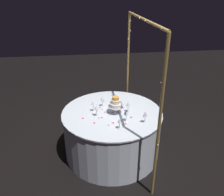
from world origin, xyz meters
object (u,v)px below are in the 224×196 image
Objects in this scene: wine_glass_0 at (102,99)px; wine_glass_5 at (128,104)px; wine_glass_1 at (126,113)px; main_table at (112,132)px; wine_glass_4 at (93,104)px; tiered_cake at (116,104)px; wine_glass_6 at (120,121)px; wine_glass_2 at (145,114)px; wine_glass_3 at (96,108)px; decorative_arch at (141,72)px; cake_knife at (118,107)px.

wine_glass_0 is 0.91× the size of wine_glass_5.
main_table is at bearing -150.70° from wine_glass_1.
wine_glass_4 is (-0.34, -0.43, -0.01)m from wine_glass_1.
tiered_cake reaches higher than wine_glass_6.
wine_glass_0 is 0.43m from wine_glass_5.
wine_glass_6 is (0.42, -0.19, -0.01)m from wine_glass_5.
wine_glass_1 is at bearing 145.30° from wine_glass_6.
wine_glass_2 is 1.05× the size of wine_glass_3.
wine_glass_2 and wine_glass_5 have the same top height.
tiered_cake is 1.47× the size of wine_glass_2.
wine_glass_3 is (-0.19, -0.39, -0.01)m from wine_glass_1.
tiered_cake is 1.62× the size of wine_glass_0.
main_table is at bearing 32.62° from wine_glass_0.
wine_glass_4 is at bearing -101.22° from main_table.
tiered_cake reaches higher than wine_glass_5.
main_table is 5.77× the size of tiered_cake.
wine_glass_6 is (0.65, 0.17, -0.01)m from wine_glass_0.
wine_glass_5 is at bearing -79.01° from decorative_arch.
main_table is 8.49× the size of wine_glass_5.
wine_glass_6 is (0.45, 0.04, 0.48)m from main_table.
main_table is (0.00, -0.40, -0.97)m from decorative_arch.
wine_glass_1 is 0.21m from wine_glass_6.
cake_knife reaches higher than main_table.
decorative_arch is 0.76m from wine_glass_6.
wine_glass_1 reaches higher than wine_glass_4.
wine_glass_3 is 1.03× the size of wine_glass_4.
wine_glass_6 is (0.10, -0.36, -0.02)m from wine_glass_2.
wine_glass_6 is at bearing -7.36° from cake_knife.
main_table is 8.46× the size of wine_glass_2.
cake_knife is at bearing -173.57° from wine_glass_1.
cake_knife is (-0.12, 0.11, 0.37)m from main_table.
main_table is 0.60m from wine_glass_1.
tiered_cake is 0.19m from wine_glass_5.
wine_glass_0 is at bearing -122.54° from wine_glass_5.
wine_glass_4 is at bearing -45.89° from wine_glass_0.
tiered_cake reaches higher than main_table.
wine_glass_0 is at bearing -165.79° from wine_glass_6.
wine_glass_2 reaches higher than wine_glass_6.
decorative_arch is at bearing 94.66° from tiered_cake.
cake_knife is at bearing 72.01° from wine_glass_0.
tiered_cake is at bearing -23.52° from cake_knife.
wine_glass_6 is (0.51, 0.31, -0.01)m from wine_glass_4.
wine_glass_1 is 1.19× the size of wine_glass_6.
wine_glass_4 is 0.41m from cake_knife.
wine_glass_1 is (0.48, 0.28, 0.02)m from wine_glass_0.
decorative_arch is at bearing 100.99° from wine_glass_5.
main_table is 8.26× the size of wine_glass_1.
wine_glass_0 is 0.67× the size of cake_knife.
wine_glass_2 is 1.16× the size of wine_glass_6.
wine_glass_6 is (0.36, 0.28, -0.01)m from wine_glass_3.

